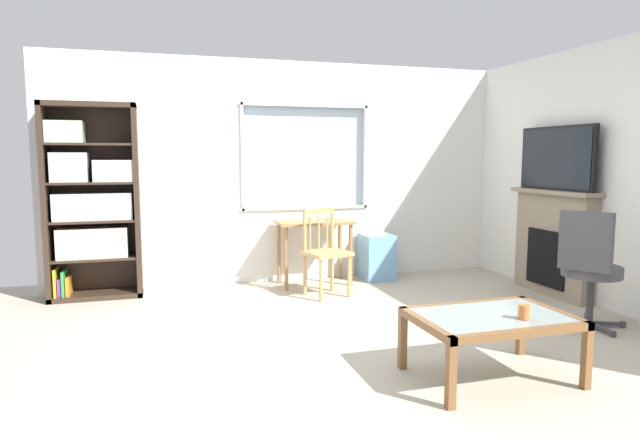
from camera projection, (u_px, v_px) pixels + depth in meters
The scene contains 12 objects.
ground at pixel (352, 343), 4.28m from camera, with size 6.24×5.64×0.02m, color #B2A893.
wall_back_with_window at pixel (281, 174), 6.33m from camera, with size 5.24×0.15×2.51m.
wall_right at pixel (634, 177), 4.91m from camera, with size 0.12×4.84×2.51m, color white.
bookshelf at pixel (91, 201), 5.54m from camera, with size 0.90×0.38×1.97m.
desk_under_window at pixel (314, 232), 6.16m from camera, with size 0.84×0.47×0.72m.
wooden_chair at pixel (325, 251), 5.67m from camera, with size 0.51×0.49×0.90m.
plastic_drawer_unit at pixel (376, 257), 6.47m from camera, with size 0.35×0.40×0.53m, color #72ADDB.
fireplace at pixel (554, 242), 5.70m from camera, with size 0.26×1.11×1.10m.
tv at pixel (557, 158), 5.59m from camera, with size 0.06×1.04×0.65m.
office_chair at pixel (589, 264), 4.55m from camera, with size 0.61×0.57×1.00m.
coffee_table at pixel (491, 323), 3.54m from camera, with size 1.00×0.68×0.43m.
sippy_cup at pixel (524, 312), 3.43m from camera, with size 0.07×0.07×0.09m, color orange.
Camera 1 is at (-1.44, -3.89, 1.44)m, focal length 30.83 mm.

